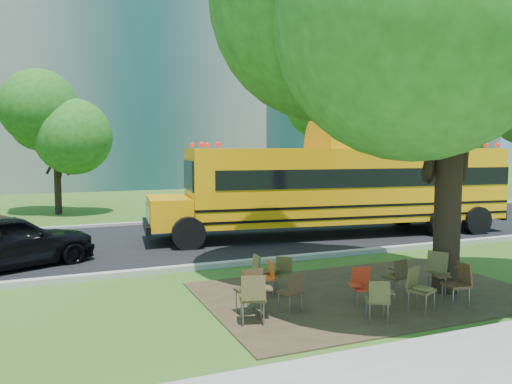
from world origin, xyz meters
name	(u,v)px	position (x,y,z in m)	size (l,w,h in m)	color
ground	(315,293)	(0.00, 0.00, 0.00)	(160.00, 160.00, 0.00)	#2A4C17
dirt_patch	(366,293)	(1.00, -0.50, 0.01)	(7.00, 4.50, 0.03)	#382819
asphalt_road	(217,238)	(0.00, 7.00, 0.02)	(80.00, 8.00, 0.04)	black
kerb_near	(261,261)	(0.00, 3.00, 0.07)	(80.00, 0.25, 0.14)	gray
kerb_far	(187,221)	(0.00, 11.10, 0.07)	(80.00, 0.25, 0.14)	gray
building_main	(10,50)	(-8.00, 36.00, 11.00)	(38.00, 16.00, 22.00)	slate
building_right	(340,61)	(24.00, 38.00, 12.50)	(30.00, 16.00, 25.00)	gray
bg_tree_2	(56,125)	(-5.00, 16.00, 4.21)	(4.80, 4.80, 6.62)	black
bg_tree_3	(320,112)	(8.00, 14.00, 5.03)	(5.60, 5.60, 7.84)	black
bg_tree_4	(451,127)	(16.00, 13.00, 4.34)	(5.00, 5.00, 6.85)	black
main_tree	(454,23)	(2.66, -1.05, 5.77)	(7.20, 7.20, 9.38)	black
school_bus	(345,185)	(4.56, 6.02, 1.82)	(13.07, 4.32, 3.14)	orange
chair_0	(251,286)	(-1.84, -0.86, 0.57)	(0.60, 0.57, 0.93)	#3C2615
chair_1	(254,294)	(-1.98, -1.36, 0.58)	(0.72, 0.56, 0.94)	#463C1E
chair_2	(293,288)	(-1.04, -1.01, 0.48)	(0.54, 0.58, 0.78)	#472B19
chair_3	(362,284)	(0.34, -1.27, 0.50)	(0.63, 0.49, 0.81)	#B62A13
chair_4	(379,297)	(0.13, -2.14, 0.50)	(0.66, 0.52, 0.81)	#48451F
chair_5	(418,285)	(1.16, -1.95, 0.55)	(0.61, 0.70, 0.89)	brown
chair_6	(458,280)	(2.11, -1.97, 0.56)	(0.53, 0.66, 0.91)	#482C19
chair_7	(441,267)	(2.47, -1.12, 0.59)	(0.76, 0.65, 0.96)	brown
chair_8	(266,274)	(-1.09, 0.16, 0.48)	(0.46, 0.57, 0.78)	#DB5017
chair_9	(282,271)	(-0.64, 0.32, 0.48)	(0.66, 0.52, 0.77)	brown
chair_10	(261,269)	(-1.02, 0.57, 0.50)	(0.47, 0.53, 0.81)	brown
chair_11	(397,273)	(1.47, -0.93, 0.51)	(0.56, 0.59, 0.83)	#3E2B16
black_car	(7,241)	(-6.37, 4.86, 0.74)	(1.75, 4.36, 1.49)	black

